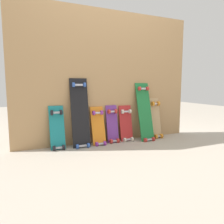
{
  "coord_description": "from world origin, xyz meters",
  "views": [
    {
      "loc": [
        -1.15,
        -2.71,
        0.8
      ],
      "look_at": [
        0.0,
        -0.07,
        0.43
      ],
      "focal_mm": 34.09,
      "sensor_mm": 36.0,
      "label": 1
    }
  ],
  "objects": [
    {
      "name": "ground_plane",
      "position": [
        0.0,
        0.0,
        0.0
      ],
      "size": [
        12.0,
        12.0,
        0.0
      ],
      "primitive_type": "plane",
      "color": "#A89E8E"
    },
    {
      "name": "plywood_wall_panel",
      "position": [
        0.0,
        0.07,
        0.91
      ],
      "size": [
        2.58,
        0.04,
        1.81
      ],
      "primitive_type": "cube",
      "color": "tan",
      "rests_on": "ground"
    },
    {
      "name": "skateboard_red",
      "position": [
        0.25,
        -0.02,
        0.22
      ],
      "size": [
        0.19,
        0.17,
        0.57
      ],
      "color": "#B22626",
      "rests_on": "ground"
    },
    {
      "name": "skateboard_teal",
      "position": [
        -0.73,
        -0.04,
        0.24
      ],
      "size": [
        0.18,
        0.2,
        0.61
      ],
      "color": "#197A7F",
      "rests_on": "ground"
    },
    {
      "name": "skateboard_purple",
      "position": [
        0.03,
        -0.02,
        0.23
      ],
      "size": [
        0.17,
        0.17,
        0.58
      ],
      "color": "#6B338C",
      "rests_on": "ground"
    },
    {
      "name": "skateboard_orange",
      "position": [
        -0.19,
        -0.05,
        0.22
      ],
      "size": [
        0.18,
        0.22,
        0.58
      ],
      "color": "orange",
      "rests_on": "ground"
    },
    {
      "name": "skateboard_natural",
      "position": [
        0.75,
        -0.04,
        0.27
      ],
      "size": [
        0.16,
        0.2,
        0.67
      ],
      "color": "tan",
      "rests_on": "ground"
    },
    {
      "name": "skateboard_black",
      "position": [
        -0.44,
        -0.04,
        0.41
      ],
      "size": [
        0.23,
        0.23,
        0.96
      ],
      "color": "black",
      "rests_on": "ground"
    },
    {
      "name": "skateboard_green",
      "position": [
        0.52,
        -0.08,
        0.38
      ],
      "size": [
        0.21,
        0.29,
        0.9
      ],
      "color": "#1E7238",
      "rests_on": "ground"
    }
  ]
}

